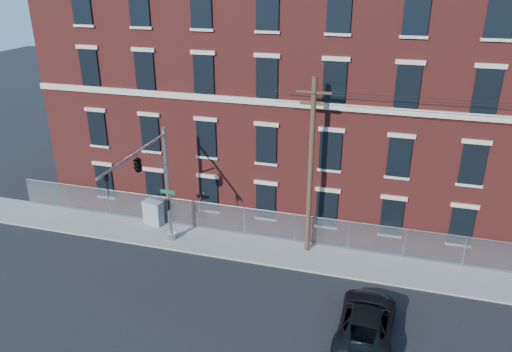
{
  "coord_description": "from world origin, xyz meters",
  "views": [
    {
      "loc": [
        5.99,
        -18.68,
        15.07
      ],
      "look_at": [
        -0.59,
        4.0,
        5.08
      ],
      "focal_mm": 34.45,
      "sensor_mm": 36.0,
      "label": 1
    }
  ],
  "objects_px": {
    "utility_pole_near": "(311,166)",
    "utility_cabinet": "(153,213)",
    "traffic_signal_mast": "(146,172)",
    "pickup_truck": "(366,321)"
  },
  "relations": [
    {
      "from": "traffic_signal_mast",
      "to": "utility_cabinet",
      "type": "xyz_separation_m",
      "value": [
        -1.91,
        3.82,
        -4.5
      ]
    },
    {
      "from": "traffic_signal_mast",
      "to": "pickup_truck",
      "type": "distance_m",
      "value": 12.99
    },
    {
      "from": "utility_cabinet",
      "to": "traffic_signal_mast",
      "type": "bearing_deg",
      "value": -52.26
    },
    {
      "from": "utility_pole_near",
      "to": "utility_cabinet",
      "type": "height_order",
      "value": "utility_pole_near"
    },
    {
      "from": "pickup_truck",
      "to": "utility_cabinet",
      "type": "height_order",
      "value": "utility_cabinet"
    },
    {
      "from": "utility_pole_near",
      "to": "pickup_truck",
      "type": "distance_m",
      "value": 8.6
    },
    {
      "from": "traffic_signal_mast",
      "to": "utility_pole_near",
      "type": "relative_size",
      "value": 0.7
    },
    {
      "from": "pickup_truck",
      "to": "utility_cabinet",
      "type": "distance_m",
      "value": 15.21
    },
    {
      "from": "pickup_truck",
      "to": "traffic_signal_mast",
      "type": "bearing_deg",
      "value": -10.82
    },
    {
      "from": "utility_pole_near",
      "to": "utility_cabinet",
      "type": "bearing_deg",
      "value": 177.69
    }
  ]
}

